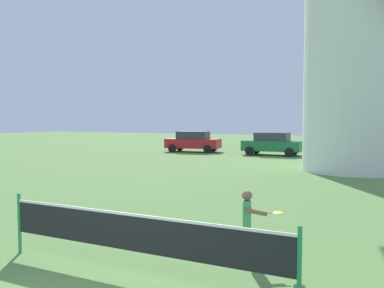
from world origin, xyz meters
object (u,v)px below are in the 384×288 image
(player_far, at_px, (248,220))
(parked_car_green, at_px, (272,143))
(parked_car_red, at_px, (193,141))
(windmill, at_px, (357,4))
(tennis_net, at_px, (134,233))

(player_far, distance_m, parked_car_green, 21.37)
(parked_car_red, bearing_deg, windmill, -30.14)
(tennis_net, relative_size, parked_car_green, 1.27)
(player_far, bearing_deg, parked_car_green, 104.36)
(parked_car_red, bearing_deg, tennis_net, -65.70)
(windmill, distance_m, player_far, 15.61)
(windmill, xyz_separation_m, parked_car_green, (-5.84, 6.81, -6.99))
(tennis_net, xyz_separation_m, parked_car_green, (-4.00, 22.32, 0.12))
(windmill, relative_size, parked_car_green, 4.06)
(tennis_net, height_order, player_far, player_far)
(tennis_net, bearing_deg, parked_car_green, 100.16)
(windmill, bearing_deg, tennis_net, -96.75)
(parked_car_red, bearing_deg, parked_car_green, -1.33)
(parked_car_red, xyz_separation_m, parked_car_green, (6.14, -0.14, -0.00))
(windmill, distance_m, tennis_net, 17.16)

